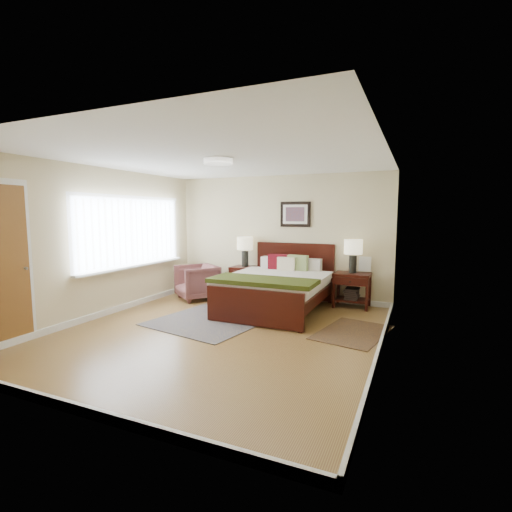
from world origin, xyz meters
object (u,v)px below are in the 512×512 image
nightstand_left (245,273)px  lamp_right (353,250)px  nightstand_right (352,287)px  bed (277,282)px  lamp_left (245,246)px  armchair (197,282)px  rug_persian (222,316)px

nightstand_left → lamp_right: lamp_right is taller
nightstand_right → lamp_right: 0.68m
bed → lamp_left: lamp_left is taller
nightstand_left → nightstand_right: (2.20, 0.01, -0.13)m
lamp_left → lamp_right: bearing=0.0°
nightstand_left → lamp_right: bearing=0.6°
bed → lamp_left: (-1.01, 0.80, 0.54)m
lamp_left → armchair: 1.23m
lamp_left → lamp_right: (2.20, 0.00, 0.01)m
bed → nightstand_right: size_ratio=3.23×
lamp_right → nightstand_left: bearing=-179.4°
lamp_right → rug_persian: lamp_right is taller
bed → lamp_left: 1.40m
nightstand_left → lamp_left: bearing=90.0°
bed → armchair: bearing=173.3°
nightstand_left → lamp_left: lamp_left is taller
bed → nightstand_right: 1.43m
nightstand_right → armchair: armchair is taller
lamp_right → armchair: lamp_right is taller
bed → lamp_left: bearing=141.7°
nightstand_right → lamp_right: (0.00, 0.01, 0.68)m
nightstand_left → armchair: armchair is taller
rug_persian → lamp_right: bearing=49.5°
armchair → nightstand_right: bearing=48.0°
bed → nightstand_left: bearing=142.5°
bed → armchair: 1.84m
nightstand_left → rug_persian: (0.30, -1.51, -0.51)m
lamp_left → armchair: (-0.81, -0.59, -0.71)m
lamp_right → armchair: 3.14m
nightstand_right → armchair: size_ratio=0.84×
nightstand_right → lamp_left: size_ratio=1.06×
bed → rug_persian: 1.15m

